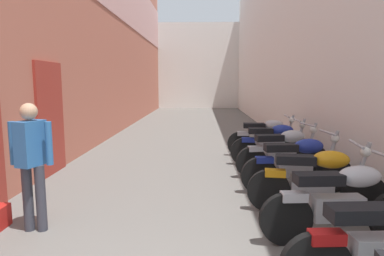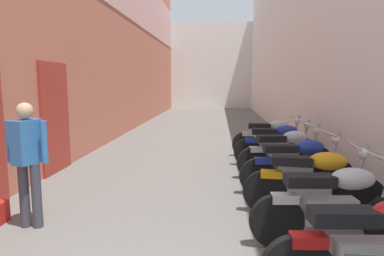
# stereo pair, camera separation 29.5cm
# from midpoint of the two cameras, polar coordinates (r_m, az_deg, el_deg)

# --- Properties ---
(ground_plane) EXTENTS (38.47, 38.47, 0.00)m
(ground_plane) POSITION_cam_midpoint_polar(r_m,az_deg,el_deg) (10.26, 2.29, -2.37)
(ground_plane) COLOR #66635E
(building_left) EXTENTS (0.45, 22.47, 7.32)m
(building_left) POSITION_cam_midpoint_polar(r_m,az_deg,el_deg) (12.63, -11.28, 16.23)
(building_left) COLOR #B76651
(building_left) RESTS_ON ground
(building_right) EXTENTS (0.45, 22.47, 7.16)m
(building_right) POSITION_cam_midpoint_polar(r_m,az_deg,el_deg) (12.48, 16.96, 15.63)
(building_right) COLOR silver
(building_right) RESTS_ON ground
(building_far_end) EXTENTS (8.50, 2.00, 5.81)m
(building_far_end) POSITION_cam_midpoint_polar(r_m,az_deg,el_deg) (24.35, 3.64, 10.38)
(building_far_end) COLOR silver
(building_far_end) RESTS_ON ground
(motorcycle_second) EXTENTS (1.85, 0.58, 1.04)m
(motorcycle_second) POSITION_cam_midpoint_polar(r_m,az_deg,el_deg) (3.28, 31.35, -16.96)
(motorcycle_second) COLOR black
(motorcycle_second) RESTS_ON ground
(motorcycle_third) EXTENTS (1.85, 0.58, 1.04)m
(motorcycle_third) POSITION_cam_midpoint_polar(r_m,az_deg,el_deg) (4.11, 25.11, -11.56)
(motorcycle_third) COLOR black
(motorcycle_third) RESTS_ON ground
(motorcycle_fourth) EXTENTS (1.84, 0.58, 1.04)m
(motorcycle_fourth) POSITION_cam_midpoint_polar(r_m,az_deg,el_deg) (4.88, 21.58, -8.34)
(motorcycle_fourth) COLOR black
(motorcycle_fourth) RESTS_ON ground
(motorcycle_fifth) EXTENTS (1.85, 0.58, 1.04)m
(motorcycle_fifth) POSITION_cam_midpoint_polar(r_m,az_deg,el_deg) (5.73, 18.90, -5.85)
(motorcycle_fifth) COLOR black
(motorcycle_fifth) RESTS_ON ground
(motorcycle_sixth) EXTENTS (1.84, 0.58, 1.04)m
(motorcycle_sixth) POSITION_cam_midpoint_polar(r_m,az_deg,el_deg) (6.65, 16.84, -3.90)
(motorcycle_sixth) COLOR black
(motorcycle_sixth) RESTS_ON ground
(motorcycle_seventh) EXTENTS (1.85, 0.58, 1.04)m
(motorcycle_seventh) POSITION_cam_midpoint_polar(r_m,az_deg,el_deg) (7.49, 15.44, -2.56)
(motorcycle_seventh) COLOR black
(motorcycle_seventh) RESTS_ON ground
(motorcycle_eighth) EXTENTS (1.85, 0.58, 1.04)m
(motorcycle_eighth) POSITION_cam_midpoint_polar(r_m,az_deg,el_deg) (8.35, 14.29, -1.47)
(motorcycle_eighth) COLOR black
(motorcycle_eighth) RESTS_ON ground
(pedestrian_mid_alley) EXTENTS (0.52, 0.38, 1.57)m
(pedestrian_mid_alley) POSITION_cam_midpoint_polar(r_m,az_deg,el_deg) (4.53, -24.45, -4.31)
(pedestrian_mid_alley) COLOR #383842
(pedestrian_mid_alley) RESTS_ON ground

